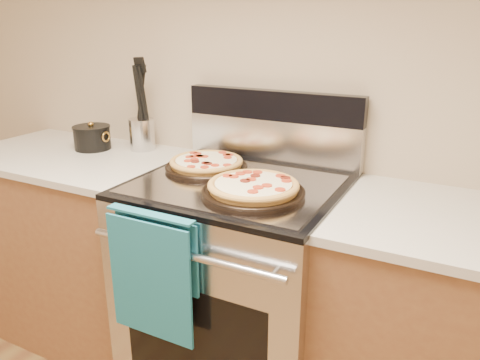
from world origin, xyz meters
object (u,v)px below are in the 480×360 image
at_px(pepperoni_pizza_front, 253,188).
at_px(pepperoni_pizza_back, 206,164).
at_px(saucepan, 92,138).
at_px(range_body, 238,292).
at_px(utensil_crock, 142,134).

bearing_deg(pepperoni_pizza_front, pepperoni_pizza_back, 149.19).
bearing_deg(pepperoni_pizza_back, saucepan, 174.22).
distance_m(range_body, saucepan, 1.00).
distance_m(pepperoni_pizza_front, saucepan, 0.99).
bearing_deg(pepperoni_pizza_front, utensil_crock, 155.26).
relative_size(range_body, saucepan, 5.39).
relative_size(pepperoni_pizza_back, pepperoni_pizza_front, 0.93).
xyz_separation_m(range_body, pepperoni_pizza_back, (-0.18, 0.07, 0.50)).
height_order(pepperoni_pizza_back, saucepan, saucepan).
xyz_separation_m(pepperoni_pizza_back, utensil_crock, (-0.45, 0.17, 0.04)).
xyz_separation_m(pepperoni_pizza_back, saucepan, (-0.67, 0.07, 0.01)).
bearing_deg(pepperoni_pizza_front, range_body, 137.06).
bearing_deg(utensil_crock, range_body, -20.71).
bearing_deg(range_body, utensil_crock, 159.29).
distance_m(range_body, pepperoni_pizza_back, 0.53).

